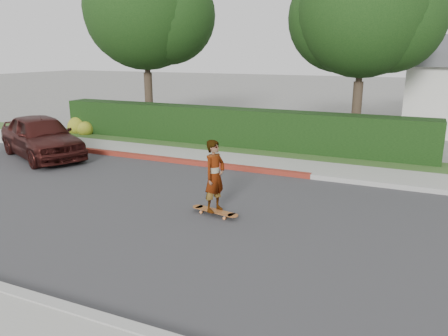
{
  "coord_description": "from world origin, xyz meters",
  "views": [
    {
      "loc": [
        3.72,
        -8.13,
        3.61
      ],
      "look_at": [
        -0.29,
        0.76,
        1.0
      ],
      "focal_mm": 35.0,
      "sensor_mm": 36.0,
      "label": 1
    }
  ],
  "objects": [
    {
      "name": "curb_near",
      "position": [
        0.0,
        -4.1,
        0.07
      ],
      "size": [
        60.0,
        0.2,
        0.15
      ],
      "primitive_type": "cube",
      "color": "#9E9E99",
      "rests_on": "ground"
    },
    {
      "name": "tree_center",
      "position": [
        1.49,
        9.19,
        4.9
      ],
      "size": [
        5.66,
        4.84,
        7.44
      ],
      "color": "#33261C",
      "rests_on": "ground"
    },
    {
      "name": "car_maroon",
      "position": [
        -8.23,
        2.87,
        0.75
      ],
      "size": [
        4.74,
        3.46,
        1.5
      ],
      "primitive_type": "imported",
      "rotation": [
        0.0,
        0.0,
        1.14
      ],
      "color": "#3D1613",
      "rests_on": "ground"
    },
    {
      "name": "skateboard",
      "position": [
        -0.29,
        0.26,
        0.11
      ],
      "size": [
        1.24,
        0.46,
        0.11
      ],
      "rotation": [
        0.0,
        0.0,
        -0.19
      ],
      "color": "orange",
      "rests_on": "ground"
    },
    {
      "name": "curb_red_section",
      "position": [
        -5.0,
        4.1,
        0.08
      ],
      "size": [
        12.0,
        0.21,
        0.15
      ],
      "primitive_type": "cube",
      "color": "maroon",
      "rests_on": "ground"
    },
    {
      "name": "sidewalk_far",
      "position": [
        0.0,
        5.0,
        0.06
      ],
      "size": [
        60.0,
        1.6,
        0.12
      ],
      "primitive_type": "cube",
      "color": "gray",
      "rests_on": "ground"
    },
    {
      "name": "tree_left",
      "position": [
        -7.51,
        8.69,
        5.26
      ],
      "size": [
        5.99,
        5.21,
        8.0
      ],
      "color": "#33261C",
      "rests_on": "ground"
    },
    {
      "name": "planting_strip",
      "position": [
        0.0,
        6.6,
        0.05
      ],
      "size": [
        60.0,
        1.6,
        0.1
      ],
      "primitive_type": "cube",
      "color": "#2D4C1E",
      "rests_on": "ground"
    },
    {
      "name": "hedge",
      "position": [
        -3.0,
        7.2,
        0.75
      ],
      "size": [
        15.0,
        1.0,
        1.5
      ],
      "primitive_type": "cube",
      "color": "black",
      "rests_on": "ground"
    },
    {
      "name": "ground",
      "position": [
        0.0,
        0.0,
        0.0
      ],
      "size": [
        120.0,
        120.0,
        0.0
      ],
      "primitive_type": "plane",
      "color": "slate",
      "rests_on": "ground"
    },
    {
      "name": "curb_far",
      "position": [
        0.0,
        4.1,
        0.07
      ],
      "size": [
        60.0,
        0.2,
        0.15
      ],
      "primitive_type": "cube",
      "color": "#9E9E99",
      "rests_on": "ground"
    },
    {
      "name": "road",
      "position": [
        0.0,
        0.0,
        0.01
      ],
      "size": [
        60.0,
        8.0,
        0.01
      ],
      "primitive_type": "cube",
      "color": "#2D2D30",
      "rests_on": "ground"
    },
    {
      "name": "skateboarder",
      "position": [
        -0.29,
        0.26,
        0.94
      ],
      "size": [
        0.52,
        0.67,
        1.63
      ],
      "primitive_type": "imported",
      "rotation": [
        0.0,
        0.0,
        1.33
      ],
      "color": "white",
      "rests_on": "skateboard"
    },
    {
      "name": "flowering_shrub",
      "position": [
        -10.01,
        6.74,
        0.33
      ],
      "size": [
        1.4,
        1.0,
        0.9
      ],
      "color": "#2D4C19",
      "rests_on": "ground"
    }
  ]
}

